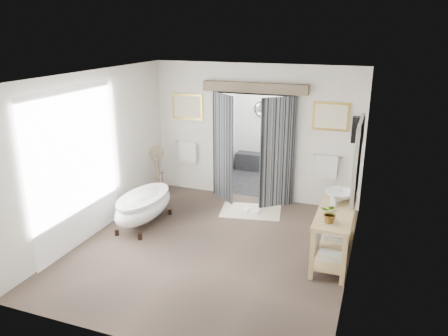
# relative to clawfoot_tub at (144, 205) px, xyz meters

# --- Properties ---
(ground_plane) EXTENTS (5.00, 5.00, 0.00)m
(ground_plane) POSITION_rel_clawfoot_tub_xyz_m (1.55, -0.41, -0.39)
(ground_plane) COLOR brown
(room_shell) EXTENTS (4.52, 5.02, 2.91)m
(room_shell) POSITION_rel_clawfoot_tub_xyz_m (1.51, -0.53, 1.46)
(room_shell) COLOR silver
(room_shell) RESTS_ON ground_plane
(shower_room) EXTENTS (2.22, 2.01, 2.51)m
(shower_room) POSITION_rel_clawfoot_tub_xyz_m (1.55, 3.58, 0.51)
(shower_room) COLOR black
(shower_room) RESTS_ON ground_plane
(back_wall_dressing) EXTENTS (3.82, 0.67, 2.52)m
(back_wall_dressing) POSITION_rel_clawfoot_tub_xyz_m (1.55, 1.90, 1.17)
(back_wall_dressing) COLOR black
(back_wall_dressing) RESTS_ON ground_plane
(clawfoot_tub) EXTENTS (0.74, 1.65, 0.80)m
(clawfoot_tub) POSITION_rel_clawfoot_tub_xyz_m (0.00, 0.00, 0.00)
(clawfoot_tub) COLOR #301F15
(clawfoot_tub) RESTS_ON ground_plane
(vanity) EXTENTS (0.57, 1.60, 0.85)m
(vanity) POSITION_rel_clawfoot_tub_xyz_m (3.50, -0.07, 0.11)
(vanity) COLOR tan
(vanity) RESTS_ON ground_plane
(pedestal_mirror) EXTENTS (0.35, 0.23, 1.18)m
(pedestal_mirror) POSITION_rel_clawfoot_tub_xyz_m (-0.44, 1.38, 0.11)
(pedestal_mirror) COLOR #6E604C
(pedestal_mirror) RESTS_ON ground_plane
(rug) EXTENTS (1.33, 1.01, 0.01)m
(rug) POSITION_rel_clawfoot_tub_xyz_m (1.73, 1.28, -0.39)
(rug) COLOR beige
(rug) RESTS_ON ground_plane
(slippers) EXTENTS (0.33, 0.25, 0.05)m
(slippers) POSITION_rel_clawfoot_tub_xyz_m (1.76, 1.25, -0.35)
(slippers) COLOR white
(slippers) RESTS_ON rug
(basin) EXTENTS (0.57, 0.57, 0.17)m
(basin) POSITION_rel_clawfoot_tub_xyz_m (3.53, 0.36, 0.54)
(basin) COLOR white
(basin) RESTS_ON vanity
(plant) EXTENTS (0.33, 0.31, 0.30)m
(plant) POSITION_rel_clawfoot_tub_xyz_m (3.49, -0.57, 0.61)
(plant) COLOR gray
(plant) RESTS_ON vanity
(soap_bottle_a) EXTENTS (0.11, 0.11, 0.21)m
(soap_bottle_a) POSITION_rel_clawfoot_tub_xyz_m (3.46, 0.07, 0.56)
(soap_bottle_a) COLOR gray
(soap_bottle_a) RESTS_ON vanity
(soap_bottle_b) EXTENTS (0.17, 0.17, 0.19)m
(soap_bottle_b) POSITION_rel_clawfoot_tub_xyz_m (3.50, 0.58, 0.55)
(soap_bottle_b) COLOR gray
(soap_bottle_b) RESTS_ON vanity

